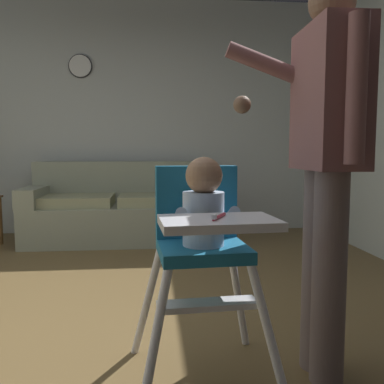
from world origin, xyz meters
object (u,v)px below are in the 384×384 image
at_px(adult_standing, 326,158).
at_px(wall_clock, 80,66).
at_px(couch, 118,210).
at_px(high_chair, 203,228).

height_order(adult_standing, wall_clock, wall_clock).
relative_size(couch, high_chair, 2.00).
height_order(high_chair, adult_standing, adult_standing).
bearing_deg(wall_clock, adult_standing, -65.34).
bearing_deg(adult_standing, high_chair, 0.09).
bearing_deg(high_chair, adult_standing, 85.02).
bearing_deg(high_chair, couch, -172.36).
bearing_deg(couch, adult_standing, 20.87).
relative_size(adult_standing, wall_clock, 6.04).
bearing_deg(couch, wall_clock, -137.06).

